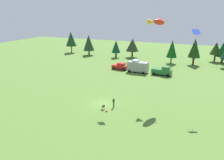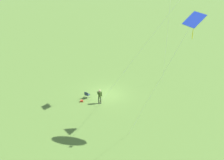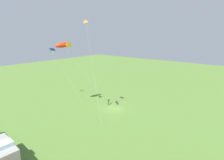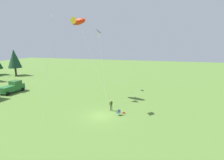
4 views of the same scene
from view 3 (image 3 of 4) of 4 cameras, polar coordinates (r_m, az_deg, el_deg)
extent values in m
plane|color=#51752F|center=(39.14, 0.59, -9.29)|extent=(160.00, 160.00, 0.00)
cylinder|color=#475438|center=(40.92, -1.03, -7.56)|extent=(0.14, 0.14, 0.85)
cylinder|color=#475438|center=(40.79, -1.27, -7.63)|extent=(0.14, 0.14, 0.85)
cylinder|color=#364C1D|center=(40.58, -1.15, -6.63)|extent=(0.39, 0.39, 0.62)
sphere|color=tan|center=(40.42, -1.16, -6.03)|extent=(0.24, 0.24, 0.24)
cylinder|color=#364C1D|center=(40.65, -0.88, -6.55)|extent=(0.13, 0.25, 0.55)
cylinder|color=#364C1D|center=(40.41, -1.32, -6.68)|extent=(0.11, 0.13, 0.55)
cube|color=#253746|center=(41.10, 1.65, -7.47)|extent=(0.66, 0.66, 0.04)
cube|color=#253746|center=(41.21, 1.54, -7.11)|extent=(0.27, 0.44, 0.40)
cylinder|color=#A5A8AD|center=(41.07, 2.04, -7.80)|extent=(0.03, 0.03, 0.42)
cylinder|color=#A5A8AD|center=(40.92, 1.49, -7.89)|extent=(0.03, 0.03, 0.42)
cylinder|color=#A5A8AD|center=(41.43, 1.81, -7.60)|extent=(0.03, 0.03, 0.42)
cylinder|color=#A5A8AD|center=(41.28, 1.27, -7.68)|extent=(0.03, 0.03, 0.42)
cube|color=#AC351E|center=(42.20, 1.14, -7.32)|extent=(0.23, 0.33, 0.22)
cube|color=#949790|center=(26.99, -32.00, -19.61)|extent=(5.53, 2.54, 2.50)
cube|color=silver|center=(25.68, -32.04, -17.49)|extent=(1.53, 2.11, 0.50)
cylinder|color=black|center=(29.48, -30.43, -19.26)|extent=(0.69, 0.26, 0.68)
cylinder|color=black|center=(31.63, -32.62, -17.20)|extent=(0.69, 0.27, 0.68)
ellipsoid|color=red|center=(36.80, -15.72, 11.01)|extent=(2.23, 3.48, 1.47)
cone|color=yellow|center=(35.66, -14.38, 11.00)|extent=(1.10, 1.11, 1.11)
sphere|color=yellow|center=(37.30, -16.95, 11.15)|extent=(0.27, 0.27, 0.27)
cylinder|color=silver|center=(38.17, -8.07, 0.95)|extent=(5.23, 7.67, 13.89)
cylinder|color=#4C3823|center=(41.21, -1.30, -8.03)|extent=(0.04, 0.04, 0.01)
cube|color=blue|center=(42.89, -18.89, 9.41)|extent=(1.47, 1.36, 0.75)
cylinder|color=yellow|center=(42.95, -18.81, 8.46)|extent=(0.04, 0.04, 1.18)
cylinder|color=silver|center=(42.45, -14.27, 1.09)|extent=(5.65, 3.34, 12.56)
cylinder|color=#4C3823|center=(43.18, -9.71, -7.17)|extent=(0.04, 0.04, 0.01)
pyramid|color=orange|center=(31.44, -8.86, 18.44)|extent=(1.21, 0.92, 0.64)
cylinder|color=silver|center=(30.52, -5.92, 1.46)|extent=(4.03, 0.58, 17.85)
cylinder|color=#4C3823|center=(32.25, -3.24, -14.81)|extent=(0.04, 0.04, 0.01)
camera|label=1|loc=(71.12, 7.76, 14.33)|focal=35.00mm
camera|label=2|loc=(62.37, -24.22, 14.84)|focal=50.00mm
camera|label=4|loc=(36.20, 38.20, 2.67)|focal=28.00mm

